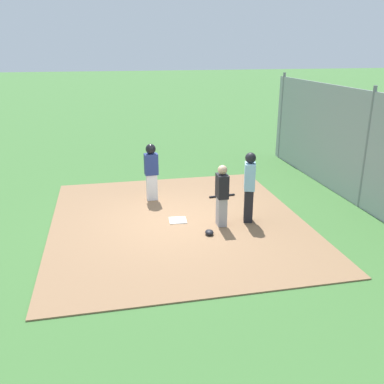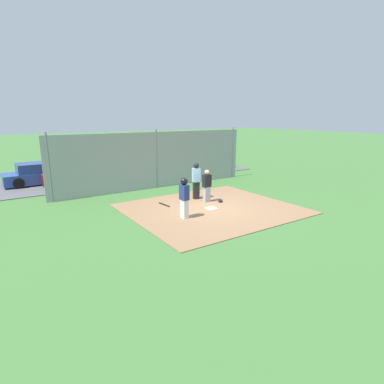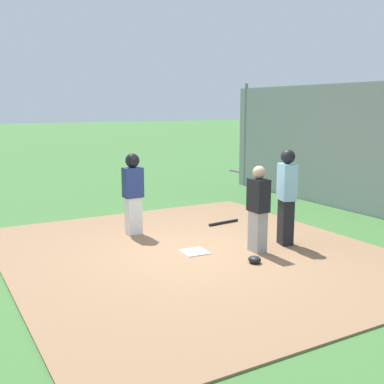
{
  "view_description": "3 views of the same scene",
  "coord_description": "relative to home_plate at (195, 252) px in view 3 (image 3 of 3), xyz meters",
  "views": [
    {
      "loc": [
        -9.86,
        1.71,
        4.32
      ],
      "look_at": [
        -0.21,
        -0.33,
        0.86
      ],
      "focal_mm": 39.17,
      "sensor_mm": 36.0,
      "label": 1
    },
    {
      "loc": [
        8.18,
        10.69,
        4.09
      ],
      "look_at": [
        0.82,
        -0.33,
        0.83
      ],
      "focal_mm": 29.16,
      "sensor_mm": 36.0,
      "label": 2
    },
    {
      "loc": [
        -7.13,
        4.1,
        2.63
      ],
      "look_at": [
        0.84,
        -0.42,
        0.97
      ],
      "focal_mm": 44.38,
      "sensor_mm": 36.0,
      "label": 3
    }
  ],
  "objects": [
    {
      "name": "runner",
      "position": [
        1.72,
        0.46,
        0.94
      ],
      "size": [
        0.29,
        0.39,
        1.67
      ],
      "rotation": [
        0.0,
        0.0,
        3.19
      ],
      "color": "silver",
      "rests_on": "dirt_infield"
    },
    {
      "name": "catcher_mask",
      "position": [
        -1.0,
        -0.59,
        0.05
      ],
      "size": [
        0.24,
        0.2,
        0.12
      ],
      "primitive_type": "ellipsoid",
      "color": "black",
      "rests_on": "dirt_infield"
    },
    {
      "name": "parked_car_blue",
      "position": [
        5.47,
        -10.06,
        0.57
      ],
      "size": [
        4.24,
        1.97,
        1.28
      ],
      "rotation": [
        0.0,
        0.0,
        3.17
      ],
      "color": "#28428C",
      "rests_on": "parking_lot"
    },
    {
      "name": "ground_plane",
      "position": [
        0.0,
        0.0,
        -0.04
      ],
      "size": [
        140.0,
        140.0,
        0.0
      ],
      "primitive_type": "plane",
      "color": "#3D6B33"
    },
    {
      "name": "umpire",
      "position": [
        -0.39,
        -1.77,
        0.95
      ],
      "size": [
        0.44,
        0.36,
        1.81
      ],
      "rotation": [
        0.0,
        0.0,
        1.27
      ],
      "color": "black",
      "rests_on": "dirt_infield"
    },
    {
      "name": "catcher",
      "position": [
        -0.5,
        -1.03,
        0.8
      ],
      "size": [
        0.38,
        0.27,
        1.57
      ],
      "rotation": [
        0.0,
        0.0,
        1.55
      ],
      "color": "#9E9EA3",
      "rests_on": "dirt_infield"
    },
    {
      "name": "dirt_infield",
      "position": [
        0.0,
        0.0,
        -0.03
      ],
      "size": [
        7.2,
        6.4,
        0.03
      ],
      "primitive_type": "cube",
      "color": "#896647",
      "rests_on": "ground_plane"
    },
    {
      "name": "baseball_bat",
      "position": [
        1.51,
        -1.62,
        0.02
      ],
      "size": [
        0.14,
        0.81,
        0.06
      ],
      "primitive_type": "cylinder",
      "rotation": [
        0.0,
        1.57,
        1.68
      ],
      "color": "black",
      "rests_on": "dirt_infield"
    },
    {
      "name": "parked_car_red",
      "position": [
        3.48,
        -9.34,
        0.57
      ],
      "size": [
        4.33,
        2.15,
        1.28
      ],
      "rotation": [
        0.0,
        0.0,
        3.06
      ],
      "color": "maroon",
      "rests_on": "parking_lot"
    },
    {
      "name": "home_plate",
      "position": [
        0.0,
        0.0,
        0.0
      ],
      "size": [
        0.47,
        0.47,
        0.02
      ],
      "primitive_type": "cube",
      "rotation": [
        0.0,
        0.0,
        -0.07
      ],
      "color": "white",
      "rests_on": "dirt_infield"
    }
  ]
}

